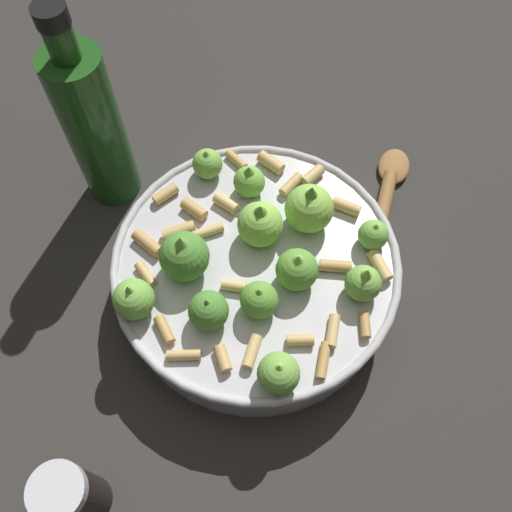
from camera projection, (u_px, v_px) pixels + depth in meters
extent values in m
plane|color=#2D2B28|center=(256.00, 286.00, 0.58)|extent=(2.40, 2.40, 0.00)
cylinder|color=#B7B7BC|center=(256.00, 274.00, 0.55)|extent=(0.27, 0.27, 0.06)
torus|color=#B7B7BC|center=(256.00, 261.00, 0.53)|extent=(0.28, 0.28, 0.01)
sphere|color=#4C8933|center=(184.00, 256.00, 0.50)|extent=(0.05, 0.05, 0.05)
cone|color=#75B247|center=(181.00, 243.00, 0.48)|extent=(0.02, 0.02, 0.02)
sphere|color=#609E38|center=(297.00, 270.00, 0.50)|extent=(0.04, 0.04, 0.04)
cone|color=#8CC64C|center=(298.00, 260.00, 0.49)|extent=(0.02, 0.02, 0.01)
sphere|color=#75B247|center=(207.00, 164.00, 0.56)|extent=(0.03, 0.03, 0.03)
cone|color=#75B247|center=(206.00, 155.00, 0.55)|extent=(0.02, 0.02, 0.01)
sphere|color=#8CC64C|center=(309.00, 209.00, 0.53)|extent=(0.05, 0.05, 0.05)
cone|color=#609E38|center=(311.00, 194.00, 0.51)|extent=(0.02, 0.02, 0.02)
sphere|color=#609E38|center=(259.00, 300.00, 0.49)|extent=(0.03, 0.03, 0.03)
cone|color=#609E38|center=(259.00, 293.00, 0.48)|extent=(0.02, 0.02, 0.01)
sphere|color=#75B247|center=(363.00, 283.00, 0.50)|extent=(0.03, 0.03, 0.03)
cone|color=#8CC64C|center=(367.00, 274.00, 0.48)|extent=(0.02, 0.02, 0.02)
sphere|color=#4C8933|center=(209.00, 310.00, 0.49)|extent=(0.04, 0.04, 0.04)
cone|color=#609E38|center=(207.00, 303.00, 0.47)|extent=(0.01, 0.01, 0.01)
sphere|color=#75B247|center=(249.00, 182.00, 0.55)|extent=(0.03, 0.03, 0.03)
cone|color=#609E38|center=(249.00, 172.00, 0.54)|extent=(0.02, 0.02, 0.01)
sphere|color=#75B247|center=(134.00, 299.00, 0.49)|extent=(0.04, 0.04, 0.04)
cone|color=#8CC64C|center=(129.00, 290.00, 0.47)|extent=(0.01, 0.01, 0.02)
sphere|color=#75B247|center=(373.00, 235.00, 0.53)|extent=(0.03, 0.03, 0.03)
cone|color=#75B247|center=(376.00, 227.00, 0.51)|extent=(0.01, 0.01, 0.01)
sphere|color=#8CC64C|center=(260.00, 224.00, 0.52)|extent=(0.04, 0.04, 0.04)
cone|color=#609E38|center=(260.00, 212.00, 0.50)|extent=(0.02, 0.02, 0.02)
sphere|color=#75B247|center=(279.00, 373.00, 0.46)|extent=(0.04, 0.04, 0.04)
cone|color=#8CC64C|center=(279.00, 368.00, 0.44)|extent=(0.02, 0.02, 0.01)
cylinder|color=tan|center=(346.00, 207.00, 0.55)|extent=(0.03, 0.03, 0.01)
cylinder|color=tan|center=(208.00, 231.00, 0.54)|extent=(0.01, 0.03, 0.01)
cylinder|color=tan|center=(179.00, 231.00, 0.54)|extent=(0.01, 0.03, 0.01)
cylinder|color=tan|center=(194.00, 209.00, 0.55)|extent=(0.03, 0.03, 0.01)
cylinder|color=tan|center=(335.00, 266.00, 0.52)|extent=(0.02, 0.03, 0.01)
cylinder|color=tan|center=(271.00, 163.00, 0.58)|extent=(0.03, 0.03, 0.01)
cylinder|color=tan|center=(146.00, 274.00, 0.52)|extent=(0.03, 0.02, 0.01)
cylinder|color=tan|center=(184.00, 355.00, 0.48)|extent=(0.02, 0.03, 0.01)
cylinder|color=tan|center=(223.00, 358.00, 0.48)|extent=(0.02, 0.01, 0.01)
cylinder|color=tan|center=(147.00, 243.00, 0.53)|extent=(0.03, 0.03, 0.01)
cylinder|color=tan|center=(226.00, 203.00, 0.55)|extent=(0.03, 0.02, 0.01)
cylinder|color=tan|center=(165.00, 194.00, 0.56)|extent=(0.02, 0.03, 0.01)
cylinder|color=tan|center=(313.00, 175.00, 0.57)|extent=(0.02, 0.03, 0.01)
cylinder|color=tan|center=(300.00, 340.00, 0.49)|extent=(0.02, 0.03, 0.01)
cylinder|color=tan|center=(333.00, 331.00, 0.49)|extent=(0.03, 0.02, 0.01)
cylinder|color=tan|center=(323.00, 360.00, 0.48)|extent=(0.03, 0.02, 0.01)
cylinder|color=tan|center=(234.00, 286.00, 0.51)|extent=(0.02, 0.02, 0.01)
cylinder|color=tan|center=(164.00, 330.00, 0.49)|extent=(0.03, 0.01, 0.01)
cylinder|color=tan|center=(236.00, 160.00, 0.58)|extent=(0.03, 0.02, 0.01)
cylinder|color=tan|center=(291.00, 185.00, 0.56)|extent=(0.02, 0.03, 0.01)
cylinder|color=tan|center=(380.00, 266.00, 0.52)|extent=(0.03, 0.01, 0.01)
cylinder|color=tan|center=(252.00, 351.00, 0.48)|extent=(0.03, 0.03, 0.01)
cylinder|color=tan|center=(365.00, 324.00, 0.49)|extent=(0.03, 0.02, 0.01)
cylinder|color=black|center=(76.00, 496.00, 0.45)|extent=(0.04, 0.04, 0.08)
cylinder|color=silver|center=(57.00, 491.00, 0.40)|extent=(0.04, 0.04, 0.01)
cylinder|color=#1E4C19|center=(95.00, 131.00, 0.56)|extent=(0.06, 0.06, 0.19)
cylinder|color=#1E4C19|center=(61.00, 41.00, 0.46)|extent=(0.03, 0.03, 0.04)
cylinder|color=black|center=(51.00, 15.00, 0.44)|extent=(0.03, 0.03, 0.02)
cylinder|color=olive|center=(375.00, 252.00, 0.59)|extent=(0.18, 0.13, 0.02)
ellipsoid|color=olive|center=(394.00, 166.00, 0.65)|extent=(0.06, 0.06, 0.01)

